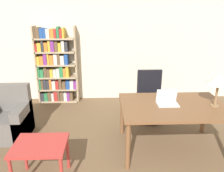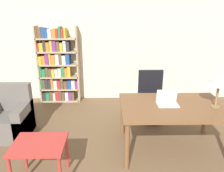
{
  "view_description": "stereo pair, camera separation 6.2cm",
  "coord_description": "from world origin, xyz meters",
  "views": [
    {
      "loc": [
        -0.16,
        -0.75,
        2.13
      ],
      "look_at": [
        -0.04,
        2.48,
        1.02
      ],
      "focal_mm": 35.0,
      "sensor_mm": 36.0,
      "label": 1
    },
    {
      "loc": [
        -0.1,
        -0.76,
        2.13
      ],
      "look_at": [
        -0.04,
        2.48,
        1.02
      ],
      "focal_mm": 35.0,
      "sensor_mm": 36.0,
      "label": 2
    }
  ],
  "objects": [
    {
      "name": "wall_back",
      "position": [
        0.0,
        4.53,
        1.35
      ],
      "size": [
        8.0,
        0.06,
        2.7
      ],
      "color": "beige",
      "rests_on": "ground_plane"
    },
    {
      "name": "desk",
      "position": [
        0.9,
        2.28,
        0.68
      ],
      "size": [
        1.61,
        1.07,
        0.77
      ],
      "color": "brown",
      "rests_on": "ground_plane"
    },
    {
      "name": "laptop",
      "position": [
        0.81,
        2.32,
        0.82
      ],
      "size": [
        0.32,
        0.22,
        0.23
      ],
      "color": "silver",
      "rests_on": "desk"
    },
    {
      "name": "table_lamp",
      "position": [
        1.51,
        2.21,
        1.19
      ],
      "size": [
        0.34,
        0.34,
        0.52
      ],
      "color": "olive",
      "rests_on": "desk"
    },
    {
      "name": "office_chair",
      "position": [
        0.77,
        3.35,
        0.44
      ],
      "size": [
        0.55,
        0.55,
        1.0
      ],
      "color": "black",
      "rests_on": "ground_plane"
    },
    {
      "name": "side_table_blue",
      "position": [
        -0.98,
        1.62,
        0.47
      ],
      "size": [
        0.66,
        0.53,
        0.56
      ],
      "color": "#B2332D",
      "rests_on": "ground_plane"
    },
    {
      "name": "armchair",
      "position": [
        -1.87,
        2.75,
        0.3
      ],
      "size": [
        0.7,
        0.67,
        0.91
      ],
      "color": "#66605B",
      "rests_on": "ground_plane"
    },
    {
      "name": "bookshelf",
      "position": [
        -1.32,
        4.34,
        0.86
      ],
      "size": [
        0.96,
        0.28,
        1.82
      ],
      "color": "tan",
      "rests_on": "ground_plane"
    }
  ]
}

